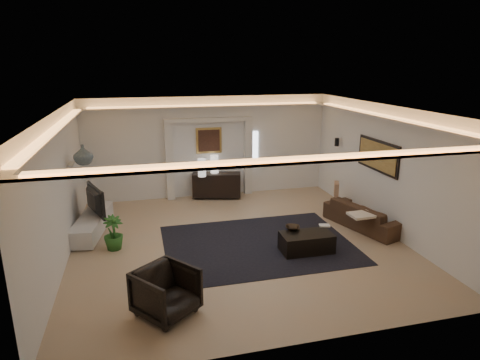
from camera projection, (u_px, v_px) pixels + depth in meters
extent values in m
plane|color=tan|center=(238.00, 243.00, 9.03)|extent=(7.00, 7.00, 0.00)
plane|color=white|center=(238.00, 110.00, 8.24)|extent=(7.00, 7.00, 0.00)
plane|color=white|center=(209.00, 147.00, 11.90)|extent=(7.00, 0.00, 7.00)
plane|color=white|center=(302.00, 250.00, 5.37)|extent=(7.00, 0.00, 7.00)
plane|color=white|center=(59.00, 191.00, 7.81)|extent=(0.00, 7.00, 7.00)
plane|color=white|center=(385.00, 169.00, 9.46)|extent=(0.00, 7.00, 7.00)
cube|color=silver|center=(238.00, 123.00, 8.31)|extent=(7.00, 7.00, 0.04)
cube|color=white|center=(254.00, 148.00, 12.22)|extent=(0.25, 0.03, 1.00)
cube|color=black|center=(258.00, 244.00, 8.94)|extent=(4.00, 3.00, 0.01)
cube|color=silver|center=(170.00, 162.00, 11.63)|extent=(0.22, 0.20, 2.20)
cube|color=silver|center=(248.00, 157.00, 12.17)|extent=(0.22, 0.20, 2.20)
cube|color=silver|center=(209.00, 120.00, 11.58)|extent=(2.52, 0.20, 0.12)
cube|color=tan|center=(209.00, 140.00, 11.82)|extent=(0.74, 0.04, 0.74)
cube|color=#4C2D1E|center=(209.00, 141.00, 11.79)|extent=(0.62, 0.02, 0.62)
cube|color=black|center=(378.00, 156.00, 9.66)|extent=(0.04, 1.64, 0.74)
cube|color=tan|center=(377.00, 156.00, 9.66)|extent=(0.02, 1.50, 0.62)
cylinder|color=black|center=(337.00, 142.00, 11.42)|extent=(0.12, 0.12, 0.22)
cube|color=silver|center=(71.00, 164.00, 9.08)|extent=(0.10, 0.55, 0.04)
cube|color=black|center=(217.00, 185.00, 11.90)|extent=(1.44, 0.75, 0.69)
cylinder|color=silver|center=(202.00, 164.00, 11.40)|extent=(0.25, 0.25, 0.50)
cylinder|color=white|center=(214.00, 161.00, 11.79)|extent=(0.25, 0.25, 0.51)
cube|color=silver|center=(92.00, 223.00, 9.51)|extent=(0.84, 2.12, 0.39)
imported|color=black|center=(91.00, 200.00, 9.42)|extent=(1.13, 0.55, 0.66)
cylinder|color=black|center=(93.00, 194.00, 10.26)|extent=(0.18, 0.18, 0.41)
imported|color=#304651|center=(83.00, 155.00, 8.90)|extent=(0.54, 0.54, 0.43)
imported|color=#265E20|center=(113.00, 233.00, 8.63)|extent=(0.56, 0.56, 0.73)
imported|color=black|center=(365.00, 215.00, 9.82)|extent=(2.16, 1.36, 0.59)
cube|color=beige|center=(361.00, 215.00, 9.13)|extent=(0.54, 0.45, 0.06)
cube|color=tan|center=(336.00, 189.00, 10.99)|extent=(0.25, 0.38, 0.37)
cube|color=#2F2218|center=(306.00, 242.00, 8.55)|extent=(1.07, 0.59, 0.40)
imported|color=black|center=(293.00, 227.00, 8.70)|extent=(0.39, 0.39, 0.07)
cube|color=silver|center=(325.00, 225.00, 8.89)|extent=(0.25, 0.21, 0.03)
imported|color=black|center=(166.00, 292.00, 6.37)|extent=(1.17, 1.17, 0.77)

